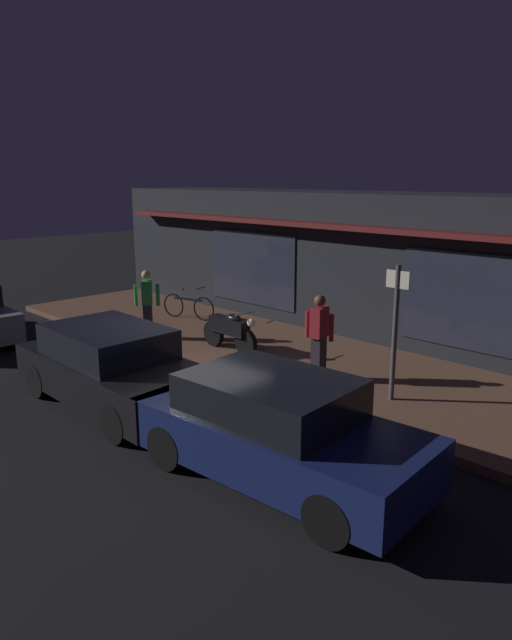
{
  "coord_description": "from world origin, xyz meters",
  "views": [
    {
      "loc": [
        8.27,
        -6.33,
        3.99
      ],
      "look_at": [
        -0.45,
        2.4,
        0.95
      ],
      "focal_mm": 32.79,
      "sensor_mm": 36.0,
      "label": 1
    }
  ],
  "objects": [
    {
      "name": "sidewalk_slab",
      "position": [
        0.0,
        3.0,
        0.07
      ],
      "size": [
        18.0,
        4.0,
        0.15
      ],
      "primitive_type": "cube",
      "color": "brown",
      "rests_on": "ground_plane"
    },
    {
      "name": "person_photographer",
      "position": [
        -3.3,
        1.54,
        1.03
      ],
      "size": [
        0.46,
        0.52,
        1.67
      ],
      "color": "#28232D",
      "rests_on": "sidewalk_slab"
    },
    {
      "name": "sign_post",
      "position": [
        3.1,
        2.24,
        1.51
      ],
      "size": [
        0.44,
        0.09,
        2.4
      ],
      "color": "#47474C",
      "rests_on": "sidewalk_slab"
    },
    {
      "name": "parked_car_far",
      "position": [
        -0.49,
        -1.16,
        0.7
      ],
      "size": [
        4.12,
        1.82,
        1.42
      ],
      "color": "black",
      "rests_on": "ground_plane"
    },
    {
      "name": "motorcycle",
      "position": [
        -1.1,
        2.22,
        0.65
      ],
      "size": [
        1.7,
        0.55,
        0.97
      ],
      "color": "black",
      "rests_on": "sidewalk_slab"
    },
    {
      "name": "bicycle_parked",
      "position": [
        -4.19,
        3.49,
        0.51
      ],
      "size": [
        1.6,
        0.59,
        0.91
      ],
      "color": "black",
      "rests_on": "sidewalk_slab"
    },
    {
      "name": "storefront_building",
      "position": [
        0.0,
        6.39,
        1.8
      ],
      "size": [
        18.0,
        3.3,
        3.6
      ],
      "color": "black",
      "rests_on": "ground_plane"
    },
    {
      "name": "ground_plane",
      "position": [
        0.0,
        0.0,
        0.0
      ],
      "size": [
        60.0,
        60.0,
        0.0
      ],
      "primitive_type": "plane",
      "color": "black"
    },
    {
      "name": "parked_car_across",
      "position": [
        3.35,
        -1.03,
        0.7
      ],
      "size": [
        4.22,
        2.06,
        1.42
      ],
      "color": "black",
      "rests_on": "ground_plane"
    },
    {
      "name": "person_bystander",
      "position": [
        1.51,
        2.14,
        1.03
      ],
      "size": [
        0.62,
        0.41,
        1.67
      ],
      "color": "#28232D",
      "rests_on": "sidewalk_slab"
    }
  ]
}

